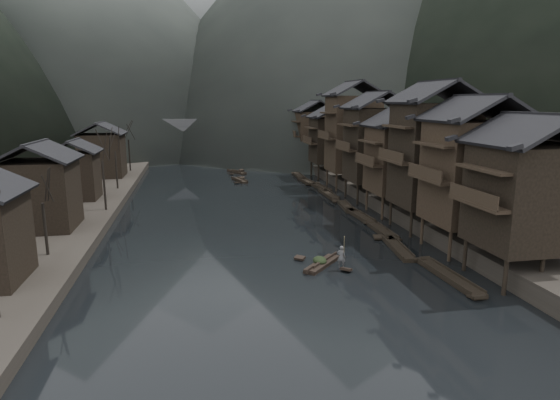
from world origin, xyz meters
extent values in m
plane|color=black|center=(0.00, 0.00, 0.00)|extent=(300.00, 300.00, 0.00)
cube|color=#2D2823|center=(35.00, 40.00, 0.90)|extent=(40.00, 200.00, 1.80)
cube|color=#2D2823|center=(-35.00, 40.00, 0.60)|extent=(40.00, 200.00, 1.20)
cylinder|color=black|center=(14.20, -10.40, 1.30)|extent=(0.30, 0.30, 2.90)
cylinder|color=black|center=(14.20, -5.60, 1.30)|extent=(0.30, 0.30, 2.90)
cylinder|color=black|center=(16.95, -10.40, 1.30)|extent=(0.30, 0.30, 2.90)
cylinder|color=black|center=(16.95, -5.60, 1.30)|extent=(0.30, 0.30, 2.90)
cube|color=black|center=(17.30, -8.00, 6.26)|extent=(7.00, 6.00, 7.33)
cube|color=black|center=(13.30, -8.00, 5.90)|extent=(1.20, 5.70, 0.25)
cylinder|color=black|center=(14.20, -3.40, 1.30)|extent=(0.30, 0.30, 2.90)
cylinder|color=black|center=(14.20, 1.40, 1.30)|extent=(0.30, 0.30, 2.90)
cylinder|color=black|center=(16.95, -3.40, 1.30)|extent=(0.30, 0.30, 2.90)
cylinder|color=black|center=(16.95, 1.40, 1.30)|extent=(0.30, 0.30, 2.90)
cube|color=black|center=(17.30, -1.00, 6.93)|extent=(7.00, 6.00, 8.67)
cube|color=black|center=(13.30, -1.00, 6.50)|extent=(1.20, 5.70, 0.25)
cylinder|color=black|center=(14.20, 3.60, 1.30)|extent=(0.30, 0.30, 2.90)
cylinder|color=black|center=(14.20, 8.40, 1.30)|extent=(0.30, 0.30, 2.90)
cylinder|color=black|center=(16.95, 3.60, 1.30)|extent=(0.30, 0.30, 2.90)
cylinder|color=black|center=(16.95, 8.40, 1.30)|extent=(0.30, 0.30, 2.90)
cube|color=black|center=(17.30, 6.00, 7.65)|extent=(7.00, 6.00, 10.11)
cube|color=black|center=(13.30, 6.00, 7.15)|extent=(1.20, 5.70, 0.25)
cylinder|color=black|center=(14.20, 10.60, 1.30)|extent=(0.30, 0.30, 2.90)
cylinder|color=black|center=(14.20, 15.40, 1.30)|extent=(0.30, 0.30, 2.90)
cylinder|color=black|center=(16.95, 10.60, 1.30)|extent=(0.30, 0.30, 2.90)
cylinder|color=black|center=(16.95, 15.40, 1.30)|extent=(0.30, 0.30, 2.90)
cube|color=black|center=(17.30, 13.00, 6.34)|extent=(7.00, 6.00, 7.49)
cube|color=black|center=(13.30, 13.00, 5.97)|extent=(1.20, 5.70, 0.25)
cylinder|color=black|center=(14.20, 18.60, 1.30)|extent=(0.30, 0.30, 2.90)
cylinder|color=black|center=(14.20, 23.40, 1.30)|extent=(0.30, 0.30, 2.90)
cylinder|color=black|center=(16.95, 18.60, 1.30)|extent=(0.30, 0.30, 2.90)
cylinder|color=black|center=(16.95, 23.40, 1.30)|extent=(0.30, 0.30, 2.90)
cube|color=black|center=(17.30, 21.00, 7.28)|extent=(7.00, 6.00, 9.37)
cube|color=black|center=(13.30, 21.00, 6.81)|extent=(1.20, 5.70, 0.25)
cylinder|color=black|center=(14.20, 27.60, 1.30)|extent=(0.30, 0.30, 2.90)
cylinder|color=black|center=(14.20, 32.40, 1.30)|extent=(0.30, 0.30, 2.90)
cylinder|color=black|center=(16.95, 27.60, 1.30)|extent=(0.30, 0.30, 2.90)
cylinder|color=black|center=(16.95, 32.40, 1.30)|extent=(0.30, 0.30, 2.90)
cube|color=black|center=(17.30, 30.00, 8.12)|extent=(7.00, 6.00, 11.03)
cube|color=black|center=(13.30, 30.00, 7.56)|extent=(1.20, 5.70, 0.25)
cylinder|color=black|center=(14.20, 37.60, 1.30)|extent=(0.30, 0.30, 2.90)
cylinder|color=black|center=(14.20, 42.40, 1.30)|extent=(0.30, 0.30, 2.90)
cylinder|color=black|center=(16.95, 37.60, 1.30)|extent=(0.30, 0.30, 2.90)
cylinder|color=black|center=(16.95, 42.40, 1.30)|extent=(0.30, 0.30, 2.90)
cube|color=black|center=(17.30, 40.00, 6.37)|extent=(7.00, 6.00, 7.54)
cube|color=black|center=(13.30, 40.00, 6.00)|extent=(1.20, 5.70, 0.25)
cylinder|color=black|center=(14.20, 49.60, 1.30)|extent=(0.30, 0.30, 2.90)
cylinder|color=black|center=(14.20, 54.40, 1.30)|extent=(0.30, 0.30, 2.90)
cylinder|color=black|center=(16.95, 49.60, 1.30)|extent=(0.30, 0.30, 2.90)
cylinder|color=black|center=(16.95, 54.40, 1.30)|extent=(0.30, 0.30, 2.90)
cube|color=black|center=(17.30, 52.00, 6.74)|extent=(7.00, 6.00, 8.28)
cube|color=black|center=(13.30, 52.00, 6.33)|extent=(1.20, 5.70, 0.25)
cube|color=black|center=(-20.50, 10.00, 4.45)|extent=(6.00, 6.00, 6.50)
cube|color=black|center=(-20.50, 24.00, 4.10)|extent=(5.00, 5.00, 5.80)
cube|color=black|center=(-20.50, 42.00, 4.60)|extent=(6.50, 6.50, 6.80)
cylinder|color=black|center=(-17.00, 1.46, 3.30)|extent=(0.24, 0.24, 4.19)
cylinder|color=black|center=(-17.00, 17.08, 3.96)|extent=(0.24, 0.24, 5.52)
cylinder|color=black|center=(-17.00, 30.46, 3.79)|extent=(0.24, 0.24, 5.18)
cylinder|color=black|center=(-17.00, 47.87, 3.90)|extent=(0.24, 0.24, 5.39)
cube|color=black|center=(12.10, -7.06, 0.15)|extent=(1.38, 7.64, 0.30)
cube|color=black|center=(12.10, -7.06, 0.33)|extent=(1.43, 7.49, 0.10)
cube|color=black|center=(12.24, -3.41, 0.29)|extent=(0.97, 0.96, 0.37)
cube|color=black|center=(11.97, -10.70, 0.29)|extent=(0.97, 0.96, 0.37)
cube|color=black|center=(11.30, 0.20, 0.15)|extent=(1.96, 7.00, 0.30)
cube|color=black|center=(11.30, 0.20, 0.33)|extent=(2.00, 6.87, 0.10)
cube|color=black|center=(10.88, 3.49, 0.29)|extent=(1.03, 0.96, 0.35)
cube|color=black|center=(11.72, -3.09, 0.29)|extent=(1.03, 0.96, 0.35)
cube|color=black|center=(12.09, 5.33, 0.15)|extent=(1.24, 6.08, 0.30)
cube|color=black|center=(12.09, 5.33, 0.33)|extent=(1.29, 5.96, 0.10)
cube|color=black|center=(12.03, 8.24, 0.29)|extent=(0.95, 0.77, 0.33)
cube|color=black|center=(12.16, 2.43, 0.29)|extent=(0.95, 0.77, 0.33)
cube|color=black|center=(12.11, 12.10, 0.15)|extent=(1.45, 6.91, 0.30)
cube|color=black|center=(12.11, 12.10, 0.33)|extent=(1.50, 6.78, 0.10)
cube|color=black|center=(12.28, 15.39, 0.29)|extent=(0.98, 0.89, 0.35)
cube|color=black|center=(11.95, 8.81, 0.29)|extent=(0.98, 0.89, 0.35)
cube|color=black|center=(12.11, 17.05, 0.15)|extent=(1.78, 6.24, 0.30)
cube|color=black|center=(12.11, 17.05, 0.33)|extent=(1.82, 6.13, 0.10)
cube|color=black|center=(11.78, 19.98, 0.29)|extent=(1.01, 0.86, 0.33)
cube|color=black|center=(12.45, 14.11, 0.29)|extent=(1.01, 0.86, 0.33)
cube|color=black|center=(12.10, 24.51, 0.15)|extent=(1.11, 6.98, 0.30)
cube|color=black|center=(12.10, 24.51, 0.33)|extent=(1.16, 6.84, 0.10)
cube|color=black|center=(12.10, 27.86, 0.29)|extent=(0.94, 0.86, 0.35)
cube|color=black|center=(12.11, 21.16, 0.29)|extent=(0.94, 0.86, 0.35)
cube|color=black|center=(12.44, 30.08, 0.15)|extent=(1.88, 6.77, 0.30)
cube|color=black|center=(12.44, 30.08, 0.33)|extent=(1.92, 6.64, 0.10)
cube|color=black|center=(12.82, 33.26, 0.29)|extent=(1.03, 0.93, 0.34)
cube|color=black|center=(12.07, 26.89, 0.29)|extent=(1.03, 0.93, 0.34)
cube|color=black|center=(11.60, 35.67, 0.15)|extent=(1.58, 6.21, 0.30)
cube|color=black|center=(11.60, 35.67, 0.33)|extent=(1.62, 6.09, 0.10)
cube|color=black|center=(11.83, 38.61, 0.29)|extent=(0.99, 0.83, 0.33)
cube|color=black|center=(11.37, 32.73, 0.29)|extent=(0.99, 0.83, 0.33)
cube|color=black|center=(11.68, 41.00, 0.15)|extent=(1.39, 6.78, 0.30)
cube|color=black|center=(11.68, 41.00, 0.33)|extent=(1.44, 6.65, 0.10)
cube|color=black|center=(11.54, 44.23, 0.29)|extent=(0.97, 0.87, 0.34)
cube|color=black|center=(11.82, 37.76, 0.29)|extent=(0.97, 0.87, 0.34)
cube|color=black|center=(12.17, 47.88, 0.15)|extent=(1.12, 5.94, 0.30)
cube|color=black|center=(12.17, 47.88, 0.33)|extent=(1.17, 5.82, 0.10)
cube|color=black|center=(12.18, 50.73, 0.29)|extent=(0.94, 0.74, 0.32)
cube|color=black|center=(12.16, 45.03, 0.29)|extent=(0.94, 0.74, 0.32)
cube|color=black|center=(11.75, 53.20, 0.15)|extent=(1.27, 7.60, 0.30)
cube|color=black|center=(11.75, 53.20, 0.33)|extent=(1.32, 7.45, 0.10)
cube|color=black|center=(11.67, 56.83, 0.29)|extent=(0.96, 0.95, 0.37)
cube|color=black|center=(11.83, 49.56, 0.29)|extent=(0.96, 0.95, 0.37)
cube|color=black|center=(1.17, 38.75, 0.15)|extent=(2.30, 5.06, 0.30)
cube|color=black|center=(1.17, 38.75, 0.33)|extent=(2.32, 4.97, 0.10)
cube|color=black|center=(1.81, 41.05, 0.29)|extent=(0.99, 0.83, 0.30)
cube|color=black|center=(0.53, 36.46, 0.29)|extent=(0.99, 0.83, 0.30)
cube|color=black|center=(1.51, 47.80, 0.15)|extent=(3.26, 5.07, 0.30)
cube|color=black|center=(1.51, 47.80, 0.33)|extent=(3.26, 5.00, 0.10)
cube|color=black|center=(2.65, 50.01, 0.29)|extent=(1.05, 0.96, 0.31)
cube|color=black|center=(0.37, 45.59, 0.29)|extent=(1.05, 0.96, 0.31)
cube|color=black|center=(7.11, 58.74, 0.15)|extent=(3.98, 5.07, 0.30)
cube|color=black|center=(7.11, 58.74, 0.33)|extent=(3.96, 5.01, 0.10)
cube|color=black|center=(5.60, 60.90, 0.29)|extent=(1.09, 1.05, 0.31)
cube|color=black|center=(8.63, 56.58, 0.29)|extent=(1.09, 1.05, 0.31)
cube|color=black|center=(3.22, 72.47, 0.15)|extent=(3.50, 5.83, 0.30)
cube|color=black|center=(3.22, 72.47, 0.33)|extent=(3.50, 5.74, 0.10)
cube|color=black|center=(4.47, 75.06, 0.29)|extent=(1.09, 1.04, 0.33)
cube|color=black|center=(1.97, 69.88, 0.29)|extent=(1.09, 1.04, 0.33)
cube|color=#4C4C4F|center=(0.00, 72.00, 7.20)|extent=(40.00, 6.00, 1.60)
cube|color=#4C4C4F|center=(0.00, 69.30, 8.50)|extent=(40.00, 0.50, 1.00)
cube|color=#4C4C4F|center=(0.00, 74.70, 8.50)|extent=(40.00, 0.50, 1.00)
cube|color=#4C4C4F|center=(-14.00, 72.00, 3.20)|extent=(3.20, 6.00, 6.40)
cube|color=#4C4C4F|center=(-4.50, 72.00, 3.20)|extent=(3.20, 6.00, 6.40)
cube|color=#4C4C4F|center=(4.50, 72.00, 3.20)|extent=(3.20, 6.00, 6.40)
cube|color=#4C4C4F|center=(14.00, 72.00, 3.20)|extent=(3.20, 6.00, 6.40)
cone|color=gray|center=(0.00, 210.00, 58.48)|extent=(320.00, 320.00, 116.95)
cube|color=black|center=(3.63, -2.58, 0.15)|extent=(3.78, 4.06, 0.30)
cube|color=black|center=(3.63, -2.58, 0.33)|extent=(3.76, 4.02, 0.10)
cube|color=black|center=(2.17, -0.95, 0.29)|extent=(1.01, 0.99, 0.29)
cube|color=black|center=(5.09, -4.21, 0.29)|extent=(1.01, 0.99, 0.29)
ellipsoid|color=black|center=(3.48, -2.41, 0.76)|extent=(1.09, 1.43, 0.65)
imported|color=#57585A|center=(4.79, -3.87, 1.35)|extent=(0.79, 0.68, 1.82)
cylinder|color=#8C7A51|center=(4.99, -3.87, 4.11)|extent=(0.91, 2.58, 3.72)
camera|label=1|loc=(-6.19, -36.83, 12.93)|focal=30.00mm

